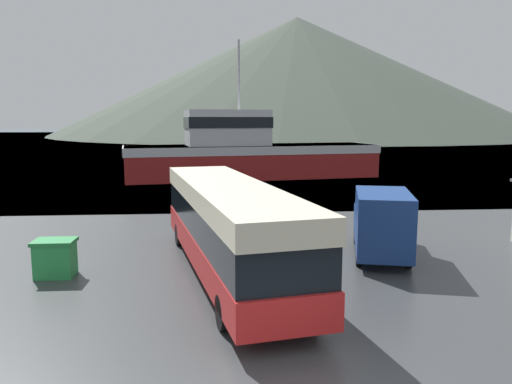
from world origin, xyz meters
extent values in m
plane|color=#475B6B|center=(0.00, 139.71, 0.00)|extent=(240.00, 240.00, 0.00)
cone|color=#424C42|center=(25.46, 166.59, 19.79)|extent=(163.28, 163.28, 39.58)
cube|color=red|center=(-1.42, 8.59, 0.91)|extent=(4.97, 12.80, 0.93)
cube|color=black|center=(-1.42, 8.59, 1.91)|extent=(4.87, 12.55, 1.06)
cube|color=beige|center=(-1.42, 8.59, 2.77)|extent=(4.97, 12.80, 0.66)
cube|color=black|center=(-2.67, 14.76, 1.72)|extent=(2.18, 0.50, 1.43)
cylinder|color=black|center=(-3.38, 12.67, 0.45)|extent=(0.47, 0.94, 0.90)
cylinder|color=black|center=(-1.21, 13.11, 0.45)|extent=(0.47, 0.94, 0.90)
cylinder|color=black|center=(-1.63, 4.06, 0.45)|extent=(0.47, 0.94, 0.90)
cylinder|color=black|center=(0.54, 4.50, 0.45)|extent=(0.47, 0.94, 0.90)
cube|color=navy|center=(4.32, 9.85, 1.46)|extent=(2.77, 4.06, 2.21)
cube|color=navy|center=(4.96, 12.41, 0.96)|extent=(2.25, 2.01, 1.22)
cube|color=black|center=(4.77, 11.66, 1.95)|extent=(1.60, 0.46, 0.77)
cylinder|color=black|center=(4.08, 12.41, 0.35)|extent=(0.38, 0.73, 0.70)
cylinder|color=black|center=(5.74, 12.00, 0.35)|extent=(0.38, 0.73, 0.70)
cylinder|color=black|center=(3.28, 9.23, 0.35)|extent=(0.38, 0.73, 0.70)
cylinder|color=black|center=(4.94, 8.82, 0.35)|extent=(0.38, 0.73, 0.70)
cube|color=maroon|center=(1.28, 36.99, 1.46)|extent=(22.96, 9.50, 2.92)
cube|color=silver|center=(1.28, 36.99, 2.55)|extent=(23.19, 9.59, 0.73)
cube|color=silver|center=(-0.92, 36.60, 4.47)|extent=(7.72, 5.16, 3.11)
cube|color=black|center=(-0.92, 36.60, 4.94)|extent=(7.88, 5.30, 0.93)
cylinder|color=#B2B2B7|center=(0.14, 36.79, 9.05)|extent=(0.20, 0.20, 6.05)
cube|color=green|center=(-7.21, 8.77, 0.57)|extent=(1.22, 0.91, 1.13)
cube|color=#227D3C|center=(-7.21, 8.77, 1.19)|extent=(1.34, 1.00, 0.13)
cylinder|color=black|center=(-3.97, 17.85, 0.27)|extent=(0.24, 0.24, 0.55)
sphere|color=black|center=(-3.97, 17.85, 0.62)|extent=(0.28, 0.28, 0.28)
camera|label=1|loc=(-1.73, -7.84, 5.23)|focal=35.00mm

